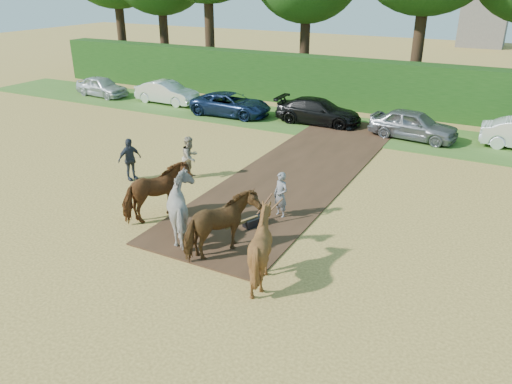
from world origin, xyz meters
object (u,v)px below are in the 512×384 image
at_px(spectator_far, 130,159).
at_px(parked_cars, 350,115).
at_px(spectator_near, 190,157).
at_px(plough_team, 206,217).

xyz_separation_m(spectator_far, parked_cars, (5.48, 11.31, -0.15)).
distance_m(spectator_near, spectator_far, 2.40).
distance_m(spectator_far, parked_cars, 12.57).
height_order(plough_team, parked_cars, plough_team).
height_order(spectator_near, parked_cars, spectator_near).
bearing_deg(spectator_far, plough_team, -100.55).
bearing_deg(plough_team, parked_cars, 90.64).
bearing_deg(parked_cars, plough_team, -89.36).
relative_size(spectator_near, plough_team, 0.26).
bearing_deg(spectator_near, parked_cars, -16.99).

